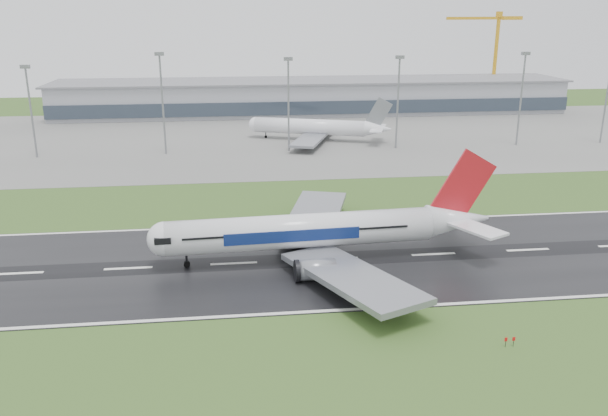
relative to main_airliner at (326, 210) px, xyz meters
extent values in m
plane|color=#30501D|center=(21.99, -0.74, -10.13)|extent=(520.00, 520.00, 0.00)
cube|color=black|center=(21.99, -0.74, -10.08)|extent=(400.00, 45.00, 0.10)
cube|color=slate|center=(21.99, 124.26, -10.09)|extent=(400.00, 130.00, 0.08)
cube|color=gray|center=(21.99, 184.26, -2.63)|extent=(240.00, 36.00, 15.00)
cylinder|color=gray|center=(-82.68, 99.26, 4.52)|extent=(0.64, 0.64, 29.29)
cylinder|color=gray|center=(-40.09, 99.26, 6.35)|extent=(0.64, 0.64, 32.96)
cylinder|color=gray|center=(2.34, 99.26, 5.38)|extent=(0.64, 0.64, 31.01)
cylinder|color=gray|center=(40.89, 99.26, 5.50)|extent=(0.64, 0.64, 31.26)
cylinder|color=gray|center=(86.25, 99.26, 5.95)|extent=(0.64, 0.64, 32.17)
cylinder|color=gray|center=(119.12, 99.26, 5.94)|extent=(0.64, 0.64, 32.13)
camera|label=1|loc=(-17.61, -111.79, 36.43)|focal=36.31mm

